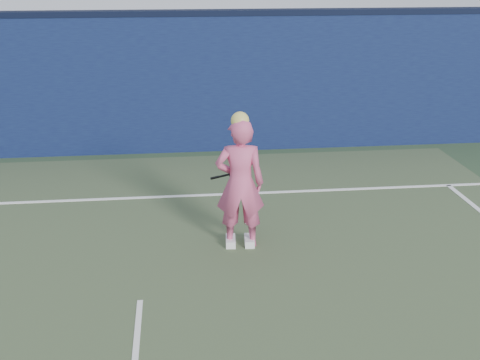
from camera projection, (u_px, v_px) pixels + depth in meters
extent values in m
plane|color=#2A3D26|center=(135.00, 359.00, 5.48)|extent=(80.00, 80.00, 0.00)
cube|color=#0D143B|center=(150.00, 86.00, 11.13)|extent=(24.00, 0.40, 2.50)
cube|color=black|center=(146.00, 13.00, 10.68)|extent=(24.00, 0.42, 0.10)
imported|color=#CC4F7B|center=(240.00, 184.00, 7.42)|extent=(0.63, 0.44, 1.66)
sphere|color=#D2C45E|center=(240.00, 121.00, 7.14)|extent=(0.22, 0.22, 0.22)
cube|color=white|center=(249.00, 241.00, 7.69)|extent=(0.14, 0.29, 0.10)
cube|color=white|center=(231.00, 241.00, 7.68)|extent=(0.14, 0.29, 0.10)
torus|color=black|center=(240.00, 173.00, 7.80)|extent=(0.29, 0.05, 0.29)
torus|color=gold|center=(240.00, 173.00, 7.80)|extent=(0.24, 0.04, 0.23)
cylinder|color=beige|center=(240.00, 173.00, 7.80)|extent=(0.23, 0.03, 0.23)
cylinder|color=black|center=(224.00, 176.00, 7.86)|extent=(0.26, 0.07, 0.09)
cylinder|color=black|center=(215.00, 178.00, 7.90)|extent=(0.12, 0.05, 0.06)
cube|color=white|center=(149.00, 197.00, 9.22)|extent=(11.00, 0.08, 0.01)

